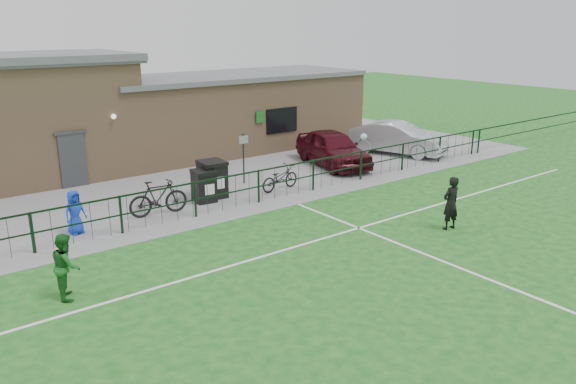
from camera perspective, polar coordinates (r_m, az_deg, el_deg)
ground at (r=13.75m, az=12.99°, el=-10.00°), size 90.00×90.00×0.00m
paving_strip at (r=24.02m, az=-12.44°, el=1.69°), size 34.00×13.00×0.02m
pitch_line_touch at (r=19.21m, az=-5.09°, el=-1.79°), size 28.00×0.10×0.01m
pitch_line_mid at (r=16.31m, az=2.15°, el=-5.17°), size 28.00×0.10×0.01m
pitch_line_perp at (r=15.22m, az=17.87°, el=-7.68°), size 0.10×16.00×0.01m
perimeter_fence at (r=19.19m, az=-5.46°, el=0.05°), size 28.00×0.10×1.20m
wheelie_bin_left at (r=20.06m, az=-8.53°, el=0.52°), size 0.79×0.87×1.05m
wheelie_bin_right at (r=20.51m, az=-7.69°, el=1.20°), size 0.90×1.00×1.25m
sign_post at (r=22.03m, az=-4.54°, el=3.39°), size 0.06×0.06×2.00m
car_maroon at (r=24.97m, az=4.58°, el=4.47°), size 2.84×4.90×1.57m
car_silver at (r=27.69m, az=11.11°, el=5.38°), size 3.07×4.89×1.52m
bicycle_d at (r=18.88m, az=-13.05°, el=-0.56°), size 2.02×0.76×1.18m
bicycle_e at (r=21.22m, az=-0.83°, el=1.43°), size 1.83×0.83×0.93m
spectator_child at (r=17.90m, az=-20.84°, el=-1.93°), size 0.75×0.58×1.34m
goalkeeper_kick at (r=17.84m, az=15.97°, el=-0.91°), size 0.95×3.64×2.55m
outfield_player at (r=13.91m, az=-21.60°, el=-6.97°), size 0.76×0.88×1.55m
ball_ground at (r=16.71m, az=-22.46°, el=-5.59°), size 0.20×0.20×0.20m
clubhouse at (r=25.97m, az=-17.39°, el=7.43°), size 24.25×5.40×4.96m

